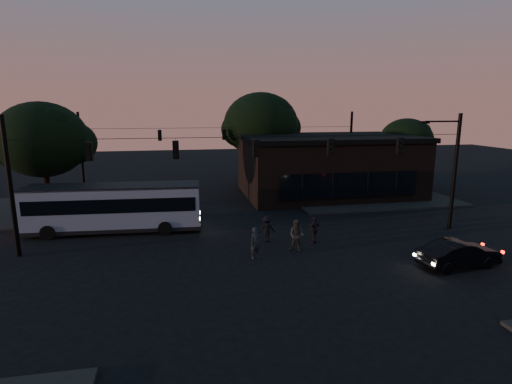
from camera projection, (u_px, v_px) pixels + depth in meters
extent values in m
plane|color=black|center=(271.00, 266.00, 20.06)|extent=(120.00, 120.00, 0.00)
cube|color=black|center=(366.00, 196.00, 35.74)|extent=(14.00, 10.00, 0.15)
cube|color=black|center=(54.00, 210.00, 30.87)|extent=(14.00, 10.00, 0.15)
cube|color=black|center=(327.00, 167.00, 36.61)|extent=(15.00, 10.00, 5.00)
cube|color=black|center=(328.00, 138.00, 36.05)|extent=(15.40, 10.40, 0.40)
cube|color=black|center=(350.00, 185.00, 31.83)|extent=(11.50, 0.18, 2.00)
cylinder|color=black|center=(261.00, 165.00, 41.54)|extent=(0.44, 0.44, 4.00)
ellipsoid|color=black|center=(261.00, 124.00, 40.68)|extent=(7.60, 7.60, 6.46)
cylinder|color=black|center=(404.00, 172.00, 40.42)|extent=(0.44, 0.44, 3.00)
ellipsoid|color=black|center=(406.00, 141.00, 39.78)|extent=(5.20, 5.20, 4.42)
cylinder|color=black|center=(48.00, 191.00, 29.56)|extent=(0.44, 0.44, 3.60)
ellipsoid|color=black|center=(42.00, 140.00, 28.78)|extent=(6.40, 6.40, 5.44)
cylinder|color=black|center=(11.00, 188.00, 20.70)|extent=(0.24, 0.24, 7.50)
cylinder|color=black|center=(455.00, 173.00, 25.57)|extent=(0.24, 0.24, 7.50)
cylinder|color=black|center=(256.00, 137.00, 22.63)|extent=(26.00, 0.03, 0.03)
cube|color=black|center=(89.00, 152.00, 21.08)|extent=(0.34, 0.30, 1.00)
cube|color=black|center=(176.00, 150.00, 21.92)|extent=(0.34, 0.30, 1.00)
cube|color=black|center=(256.00, 148.00, 22.77)|extent=(0.34, 0.30, 1.00)
cube|color=black|center=(330.00, 147.00, 23.61)|extent=(0.34, 0.30, 1.00)
cube|color=black|center=(400.00, 146.00, 24.45)|extent=(0.34, 0.30, 1.00)
cylinder|color=black|center=(81.00, 154.00, 36.07)|extent=(0.24, 0.24, 7.50)
cylinder|color=black|center=(350.00, 149.00, 40.94)|extent=(0.24, 0.24, 7.50)
cylinder|color=black|center=(224.00, 128.00, 38.05)|extent=(26.00, 0.03, 0.03)
cube|color=black|center=(160.00, 135.00, 37.06)|extent=(0.34, 0.30, 1.00)
cube|color=black|center=(224.00, 135.00, 38.18)|extent=(0.34, 0.30, 1.00)
cube|color=black|center=(285.00, 134.00, 39.30)|extent=(0.34, 0.30, 1.00)
cube|color=gray|center=(115.00, 206.00, 25.45)|extent=(10.83, 3.10, 2.53)
cube|color=black|center=(114.00, 202.00, 25.40)|extent=(10.41, 3.11, 0.88)
cube|color=black|center=(113.00, 186.00, 25.19)|extent=(10.83, 3.10, 0.15)
cube|color=black|center=(116.00, 226.00, 25.73)|extent=(10.93, 3.16, 0.24)
cylinder|color=black|center=(48.00, 233.00, 24.05)|extent=(0.89, 0.30, 0.88)
cylinder|color=black|center=(61.00, 222.00, 26.41)|extent=(0.89, 0.30, 0.88)
cylinder|color=black|center=(165.00, 228.00, 24.93)|extent=(0.89, 0.30, 0.88)
cylinder|color=black|center=(168.00, 218.00, 27.29)|extent=(0.89, 0.30, 0.88)
imported|color=black|center=(459.00, 254.00, 19.85)|extent=(4.31, 1.93, 1.37)
imported|color=black|center=(256.00, 243.00, 20.97)|extent=(0.71, 0.58, 1.68)
imported|color=#2B2927|center=(297.00, 236.00, 21.98)|extent=(1.11, 1.04, 1.81)
imported|color=black|center=(314.00, 230.00, 23.37)|extent=(1.03, 0.84, 1.64)
imported|color=black|center=(267.00, 229.00, 23.60)|extent=(1.06, 0.66, 1.58)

